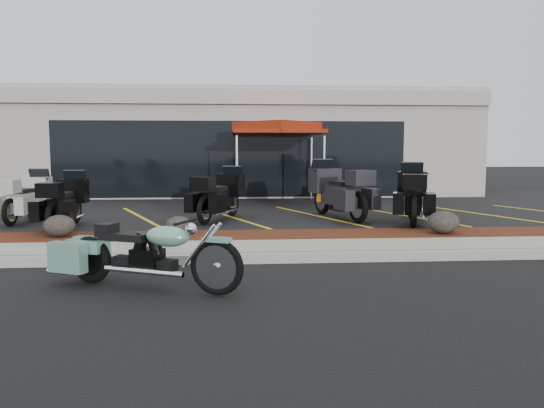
{
  "coord_description": "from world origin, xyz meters",
  "views": [
    {
      "loc": [
        0.08,
        -7.66,
        1.87
      ],
      "look_at": [
        0.72,
        1.2,
        0.93
      ],
      "focal_mm": 35.0,
      "sensor_mm": 36.0,
      "label": 1
    }
  ],
  "objects": [
    {
      "name": "mulch_bed",
      "position": [
        0.0,
        2.8,
        0.08
      ],
      "size": [
        24.0,
        1.2,
        0.16
      ],
      "primitive_type": "cube",
      "color": "#34100B",
      "rests_on": "ground"
    },
    {
      "name": "curb",
      "position": [
        0.0,
        0.9,
        0.07
      ],
      "size": [
        24.0,
        0.25,
        0.15
      ],
      "primitive_type": "cube",
      "color": "gray",
      "rests_on": "ground"
    },
    {
      "name": "boulder_left",
      "position": [
        -3.3,
        2.79,
        0.37
      ],
      "size": [
        0.6,
        0.5,
        0.43
      ],
      "primitive_type": "ellipsoid",
      "color": "black",
      "rests_on": "mulch_bed"
    },
    {
      "name": "hero_cruiser",
      "position": [
        -0.14,
        -1.06,
        0.49
      ],
      "size": [
        2.8,
        1.77,
        0.97
      ],
      "primitive_type": null,
      "rotation": [
        0.0,
        0.0,
        -0.42
      ],
      "color": "#669F8B",
      "rests_on": "ground"
    },
    {
      "name": "boulder_right",
      "position": [
        4.29,
        2.62,
        0.39
      ],
      "size": [
        0.65,
        0.54,
        0.46
      ],
      "primitive_type": "ellipsoid",
      "color": "black",
      "rests_on": "mulch_bed"
    },
    {
      "name": "touring_white",
      "position": [
        -4.72,
        5.82,
        0.76
      ],
      "size": [
        0.96,
        2.16,
        1.22
      ],
      "primitive_type": null,
      "rotation": [
        0.0,
        0.0,
        1.5
      ],
      "color": "beige",
      "rests_on": "upper_lot"
    },
    {
      "name": "sidewalk",
      "position": [
        0.0,
        1.6,
        0.07
      ],
      "size": [
        24.0,
        1.2,
        0.15
      ],
      "primitive_type": "cube",
      "color": "gray",
      "rests_on": "ground"
    },
    {
      "name": "dealership_building",
      "position": [
        0.0,
        14.47,
        2.01
      ],
      "size": [
        18.0,
        8.16,
        4.0
      ],
      "color": "#A39C93",
      "rests_on": "ground"
    },
    {
      "name": "touring_black_mid",
      "position": [
        0.04,
        5.74,
        0.79
      ],
      "size": [
        1.63,
        2.36,
        1.28
      ],
      "primitive_type": null,
      "rotation": [
        0.0,
        0.0,
        1.17
      ],
      "color": "black",
      "rests_on": "upper_lot"
    },
    {
      "name": "upper_lot",
      "position": [
        0.0,
        8.2,
        0.07
      ],
      "size": [
        26.0,
        9.6,
        0.15
      ],
      "primitive_type": "cube",
      "color": "black",
      "rests_on": "ground"
    },
    {
      "name": "touring_black_rear",
      "position": [
        4.46,
        5.11,
        0.84
      ],
      "size": [
        1.57,
        2.55,
        1.39
      ],
      "primitive_type": null,
      "rotation": [
        0.0,
        0.0,
        1.27
      ],
      "color": "black",
      "rests_on": "upper_lot"
    },
    {
      "name": "traffic_cone",
      "position": [
        -0.07,
        8.48,
        0.38
      ],
      "size": [
        0.43,
        0.43,
        0.45
      ],
      "primitive_type": "cone",
      "rotation": [
        0.0,
        0.0,
        0.39
      ],
      "color": "#E35C07",
      "rests_on": "upper_lot"
    },
    {
      "name": "ground",
      "position": [
        0.0,
        0.0,
        0.0
      ],
      "size": [
        90.0,
        90.0,
        0.0
      ],
      "primitive_type": "plane",
      "color": "black",
      "rests_on": "ground"
    },
    {
      "name": "popup_canopy",
      "position": [
        1.45,
        8.93,
        2.45
      ],
      "size": [
        2.92,
        2.92,
        2.53
      ],
      "rotation": [
        0.0,
        0.0,
        0.08
      ],
      "color": "silver",
      "rests_on": "upper_lot"
    },
    {
      "name": "touring_black_front",
      "position": [
        -3.54,
        4.72,
        0.77
      ],
      "size": [
        0.83,
        2.13,
        1.23
      ],
      "primitive_type": null,
      "rotation": [
        0.0,
        0.0,
        1.56
      ],
      "color": "black",
      "rests_on": "upper_lot"
    },
    {
      "name": "touring_grey",
      "position": [
        2.38,
        5.95,
        0.88
      ],
      "size": [
        1.66,
        2.67,
        1.45
      ],
      "primitive_type": null,
      "rotation": [
        0.0,
        0.0,
        1.88
      ],
      "color": "#29292D",
      "rests_on": "upper_lot"
    },
    {
      "name": "boulder_mid",
      "position": [
        -1.02,
        2.89,
        0.34
      ],
      "size": [
        0.52,
        0.43,
        0.37
      ],
      "primitive_type": "ellipsoid",
      "color": "black",
      "rests_on": "mulch_bed"
    }
  ]
}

